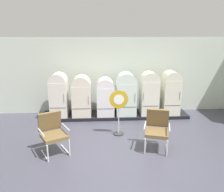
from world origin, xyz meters
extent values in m
cube|color=#41414E|center=(0.00, 0.00, -0.03)|extent=(12.00, 10.00, 0.05)
cube|color=silver|center=(0.00, 3.66, 1.43)|extent=(11.76, 0.12, 2.86)
cube|color=#47443F|center=(0.00, 3.66, 2.51)|extent=(11.76, 0.07, 0.06)
cube|color=black|center=(0.00, 3.02, 0.06)|extent=(5.32, 0.95, 0.11)
cube|color=silver|center=(-2.01, 2.92, 0.74)|extent=(0.60, 0.66, 1.25)
cylinder|color=silver|center=(-2.01, 2.92, 1.37)|extent=(0.60, 0.65, 0.60)
cube|color=#383838|center=(-2.01, 2.59, 0.52)|extent=(0.55, 0.01, 0.01)
cylinder|color=silver|center=(-1.77, 2.57, 0.89)|extent=(0.02, 0.02, 0.28)
cube|color=silver|center=(-1.21, 2.94, 0.67)|extent=(0.67, 0.69, 1.11)
cylinder|color=silver|center=(-1.21, 2.94, 1.23)|extent=(0.67, 0.68, 0.67)
cube|color=#383838|center=(-1.21, 2.59, 0.47)|extent=(0.61, 0.01, 0.01)
cylinder|color=silver|center=(-0.94, 2.57, 0.80)|extent=(0.02, 0.02, 0.28)
cube|color=white|center=(-0.36, 2.93, 0.64)|extent=(0.61, 0.68, 1.05)
cylinder|color=white|center=(-0.36, 2.93, 1.17)|extent=(0.61, 0.67, 0.61)
cube|color=#383838|center=(-0.36, 2.59, 0.45)|extent=(0.56, 0.01, 0.01)
cylinder|color=silver|center=(-0.12, 2.57, 0.77)|extent=(0.02, 0.02, 0.28)
cube|color=silver|center=(0.38, 2.93, 0.71)|extent=(0.70, 0.68, 1.20)
cylinder|color=silver|center=(0.38, 2.93, 1.31)|extent=(0.70, 0.67, 0.70)
cube|color=#383838|center=(0.38, 2.59, 0.50)|extent=(0.64, 0.01, 0.01)
cylinder|color=silver|center=(0.67, 2.57, 0.86)|extent=(0.02, 0.02, 0.28)
cube|color=silver|center=(1.22, 2.90, 0.74)|extent=(0.63, 0.62, 1.26)
cylinder|color=silver|center=(1.22, 2.90, 1.37)|extent=(0.63, 0.60, 0.63)
cube|color=#383838|center=(1.22, 2.59, 0.52)|extent=(0.58, 0.01, 0.01)
cylinder|color=silver|center=(0.97, 2.57, 0.89)|extent=(0.02, 0.02, 0.28)
cube|color=silver|center=(2.01, 2.92, 0.76)|extent=(0.60, 0.66, 1.28)
cylinder|color=silver|center=(2.01, 2.92, 1.40)|extent=(0.60, 0.65, 0.60)
cube|color=#383838|center=(2.01, 2.59, 0.53)|extent=(0.55, 0.01, 0.01)
cylinder|color=silver|center=(2.25, 2.57, 0.91)|extent=(0.02, 0.02, 0.28)
cylinder|color=silver|center=(-1.98, 0.28, 0.02)|extent=(0.33, 0.57, 0.04)
cylinder|color=silver|center=(-1.84, 0.02, 0.23)|extent=(0.05, 0.05, 0.42)
cylinder|color=silver|center=(-1.50, 0.54, 0.02)|extent=(0.33, 0.57, 0.04)
cylinder|color=silver|center=(-1.36, 0.28, 0.23)|extent=(0.05, 0.05, 0.42)
cube|color=brown|center=(-1.74, 0.41, 0.48)|extent=(0.79, 0.78, 0.09)
cube|color=brown|center=(-1.89, 0.68, 0.79)|extent=(0.60, 0.44, 0.53)
cylinder|color=silver|center=(-2.02, 0.26, 0.67)|extent=(0.28, 0.47, 0.04)
cylinder|color=silver|center=(-1.47, 0.56, 0.67)|extent=(0.28, 0.47, 0.04)
cylinder|color=silver|center=(0.63, 0.53, 0.02)|extent=(0.21, 0.62, 0.04)
cylinder|color=silver|center=(0.55, 0.24, 0.23)|extent=(0.05, 0.05, 0.42)
cylinder|color=silver|center=(1.16, 0.38, 0.02)|extent=(0.21, 0.62, 0.04)
cylinder|color=silver|center=(1.08, 0.09, 0.23)|extent=(0.05, 0.05, 0.42)
cube|color=brown|center=(0.89, 0.45, 0.48)|extent=(0.72, 0.71, 0.09)
cube|color=brown|center=(0.98, 0.74, 0.79)|extent=(0.61, 0.33, 0.53)
cylinder|color=silver|center=(0.59, 0.54, 0.67)|extent=(0.17, 0.50, 0.04)
cylinder|color=silver|center=(1.19, 0.37, 0.67)|extent=(0.17, 0.50, 0.04)
cylinder|color=#2D2D30|center=(-0.01, 1.47, 0.01)|extent=(0.32, 0.32, 0.03)
cylinder|color=silver|center=(-0.01, 1.47, 0.57)|extent=(0.04, 0.04, 1.09)
cylinder|color=#BC9119|center=(-0.01, 1.45, 1.12)|extent=(0.55, 0.02, 0.55)
cylinder|color=white|center=(-0.01, 1.43, 1.12)|extent=(0.31, 0.00, 0.31)
camera|label=1|loc=(-0.61, -4.92, 2.99)|focal=36.41mm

